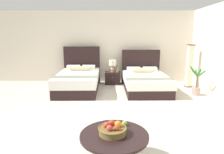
{
  "coord_description": "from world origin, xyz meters",
  "views": [
    {
      "loc": [
        0.07,
        -4.23,
        1.76
      ],
      "look_at": [
        0.02,
        0.58,
        0.74
      ],
      "focal_mm": 31.36,
      "sensor_mm": 36.0,
      "label": 1
    }
  ],
  "objects_px": {
    "nightstand": "(113,78)",
    "table_lamp": "(113,65)",
    "bed_near_corner": "(145,81)",
    "bed_near_window": "(78,80)",
    "floor_lamp_corner": "(190,66)",
    "coffee_table": "(114,142)",
    "fruit_bowl": "(113,129)",
    "potted_palm": "(196,86)",
    "vase": "(117,69)",
    "loose_apple": "(124,123)"
  },
  "relations": [
    {
      "from": "bed_near_corner",
      "to": "potted_palm",
      "type": "xyz_separation_m",
      "value": [
        1.46,
        -0.56,
        -0.02
      ]
    },
    {
      "from": "table_lamp",
      "to": "vase",
      "type": "bearing_deg",
      "value": -19.77
    },
    {
      "from": "bed_near_corner",
      "to": "floor_lamp_corner",
      "type": "distance_m",
      "value": 1.71
    },
    {
      "from": "bed_near_window",
      "to": "fruit_bowl",
      "type": "relative_size",
      "value": 5.75
    },
    {
      "from": "vase",
      "to": "coffee_table",
      "type": "height_order",
      "value": "vase"
    },
    {
      "from": "bed_near_corner",
      "to": "bed_near_window",
      "type": "bearing_deg",
      "value": -179.97
    },
    {
      "from": "coffee_table",
      "to": "fruit_bowl",
      "type": "height_order",
      "value": "fruit_bowl"
    },
    {
      "from": "nightstand",
      "to": "floor_lamp_corner",
      "type": "height_order",
      "value": "floor_lamp_corner"
    },
    {
      "from": "nightstand",
      "to": "floor_lamp_corner",
      "type": "bearing_deg",
      "value": -7.79
    },
    {
      "from": "bed_near_window",
      "to": "nightstand",
      "type": "bearing_deg",
      "value": 35.54
    },
    {
      "from": "bed_near_corner",
      "to": "vase",
      "type": "height_order",
      "value": "bed_near_corner"
    },
    {
      "from": "bed_near_corner",
      "to": "nightstand",
      "type": "distance_m",
      "value": 1.33
    },
    {
      "from": "bed_near_window",
      "to": "fruit_bowl",
      "type": "bearing_deg",
      "value": -73.44
    },
    {
      "from": "vase",
      "to": "floor_lamp_corner",
      "type": "distance_m",
      "value": 2.52
    },
    {
      "from": "nightstand",
      "to": "table_lamp",
      "type": "bearing_deg",
      "value": 90.0
    },
    {
      "from": "floor_lamp_corner",
      "to": "potted_palm",
      "type": "relative_size",
      "value": 1.61
    },
    {
      "from": "nightstand",
      "to": "vase",
      "type": "relative_size",
      "value": 2.71
    },
    {
      "from": "nightstand",
      "to": "potted_palm",
      "type": "height_order",
      "value": "potted_palm"
    },
    {
      "from": "bed_near_corner",
      "to": "potted_palm",
      "type": "distance_m",
      "value": 1.56
    },
    {
      "from": "nightstand",
      "to": "fruit_bowl",
      "type": "relative_size",
      "value": 1.46
    },
    {
      "from": "coffee_table",
      "to": "fruit_bowl",
      "type": "distance_m",
      "value": 0.18
    },
    {
      "from": "floor_lamp_corner",
      "to": "potted_palm",
      "type": "distance_m",
      "value": 1.1
    },
    {
      "from": "nightstand",
      "to": "potted_palm",
      "type": "xyz_separation_m",
      "value": [
        2.52,
        -1.35,
        0.05
      ]
    },
    {
      "from": "potted_palm",
      "to": "bed_near_corner",
      "type": "bearing_deg",
      "value": 159.11
    },
    {
      "from": "loose_apple",
      "to": "bed_near_window",
      "type": "bearing_deg",
      "value": 110.01
    },
    {
      "from": "nightstand",
      "to": "table_lamp",
      "type": "xyz_separation_m",
      "value": [
        -0.0,
        0.02,
        0.5
      ]
    },
    {
      "from": "vase",
      "to": "fruit_bowl",
      "type": "height_order",
      "value": "vase"
    },
    {
      "from": "nightstand",
      "to": "table_lamp",
      "type": "distance_m",
      "value": 0.5
    },
    {
      "from": "bed_near_corner",
      "to": "fruit_bowl",
      "type": "xyz_separation_m",
      "value": [
        -1.03,
        -3.87,
        0.24
      ]
    },
    {
      "from": "potted_palm",
      "to": "vase",
      "type": "bearing_deg",
      "value": 150.81
    },
    {
      "from": "bed_near_corner",
      "to": "floor_lamp_corner",
      "type": "height_order",
      "value": "floor_lamp_corner"
    },
    {
      "from": "bed_near_window",
      "to": "vase",
      "type": "height_order",
      "value": "bed_near_window"
    },
    {
      "from": "loose_apple",
      "to": "fruit_bowl",
      "type": "bearing_deg",
      "value": -125.5
    },
    {
      "from": "table_lamp",
      "to": "potted_palm",
      "type": "bearing_deg",
      "value": -28.61
    },
    {
      "from": "bed_near_window",
      "to": "floor_lamp_corner",
      "type": "distance_m",
      "value": 3.82
    },
    {
      "from": "table_lamp",
      "to": "vase",
      "type": "distance_m",
      "value": 0.24
    },
    {
      "from": "coffee_table",
      "to": "potted_palm",
      "type": "xyz_separation_m",
      "value": [
        2.46,
        3.32,
        -0.09
      ]
    },
    {
      "from": "fruit_bowl",
      "to": "floor_lamp_corner",
      "type": "bearing_deg",
      "value": 58.58
    },
    {
      "from": "loose_apple",
      "to": "potted_palm",
      "type": "height_order",
      "value": "potted_palm"
    },
    {
      "from": "bed_near_window",
      "to": "bed_near_corner",
      "type": "xyz_separation_m",
      "value": [
        2.18,
        0.0,
        -0.03
      ]
    },
    {
      "from": "vase",
      "to": "coffee_table",
      "type": "bearing_deg",
      "value": -91.4
    },
    {
      "from": "nightstand",
      "to": "floor_lamp_corner",
      "type": "relative_size",
      "value": 0.38
    },
    {
      "from": "table_lamp",
      "to": "fruit_bowl",
      "type": "height_order",
      "value": "table_lamp"
    },
    {
      "from": "potted_palm",
      "to": "table_lamp",
      "type": "bearing_deg",
      "value": 151.39
    },
    {
      "from": "potted_palm",
      "to": "loose_apple",
      "type": "bearing_deg",
      "value": -127.03
    },
    {
      "from": "floor_lamp_corner",
      "to": "potted_palm",
      "type": "height_order",
      "value": "floor_lamp_corner"
    },
    {
      "from": "bed_near_corner",
      "to": "table_lamp",
      "type": "bearing_deg",
      "value": 142.41
    },
    {
      "from": "bed_near_corner",
      "to": "nightstand",
      "type": "relative_size",
      "value": 3.79
    },
    {
      "from": "bed_near_corner",
      "to": "loose_apple",
      "type": "distance_m",
      "value": 3.73
    },
    {
      "from": "potted_palm",
      "to": "floor_lamp_corner",
      "type": "bearing_deg",
      "value": 81.95
    }
  ]
}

